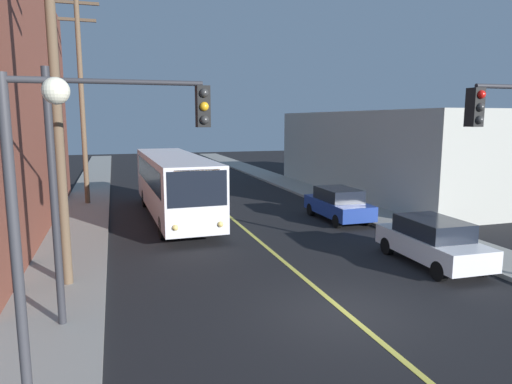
{
  "coord_description": "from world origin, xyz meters",
  "views": [
    {
      "loc": [
        -5.57,
        -10.11,
        4.98
      ],
      "look_at": [
        0.0,
        7.89,
        2.0
      ],
      "focal_mm": 32.11,
      "sensor_mm": 36.0,
      "label": 1
    }
  ],
  "objects_px": {
    "city_bus": "(174,183)",
    "traffic_signal_left_corner": "(121,149)",
    "street_lamp_left": "(29,204)",
    "parked_car_white": "(432,241)",
    "parked_car_blue": "(338,204)",
    "utility_pole_near": "(55,79)",
    "utility_pole_mid": "(81,91)"
  },
  "relations": [
    {
      "from": "street_lamp_left",
      "to": "parked_car_white",
      "type": "bearing_deg",
      "value": 25.22
    },
    {
      "from": "city_bus",
      "to": "street_lamp_left",
      "type": "xyz_separation_m",
      "value": [
        -4.06,
        -15.87,
        1.92
      ]
    },
    {
      "from": "parked_car_blue",
      "to": "city_bus",
      "type": "bearing_deg",
      "value": 158.44
    },
    {
      "from": "street_lamp_left",
      "to": "parked_car_blue",
      "type": "bearing_deg",
      "value": 47.36
    },
    {
      "from": "traffic_signal_left_corner",
      "to": "street_lamp_left",
      "type": "height_order",
      "value": "traffic_signal_left_corner"
    },
    {
      "from": "street_lamp_left",
      "to": "city_bus",
      "type": "bearing_deg",
      "value": 75.66
    },
    {
      "from": "parked_car_white",
      "to": "traffic_signal_left_corner",
      "type": "bearing_deg",
      "value": -171.13
    },
    {
      "from": "traffic_signal_left_corner",
      "to": "parked_car_blue",
      "type": "bearing_deg",
      "value": 40.72
    },
    {
      "from": "city_bus",
      "to": "street_lamp_left",
      "type": "bearing_deg",
      "value": -104.34
    },
    {
      "from": "parked_car_white",
      "to": "traffic_signal_left_corner",
      "type": "xyz_separation_m",
      "value": [
        -10.19,
        -1.59,
        3.46
      ]
    },
    {
      "from": "utility_pole_mid",
      "to": "traffic_signal_left_corner",
      "type": "relative_size",
      "value": 1.97
    },
    {
      "from": "parked_car_blue",
      "to": "traffic_signal_left_corner",
      "type": "height_order",
      "value": "traffic_signal_left_corner"
    },
    {
      "from": "utility_pole_near",
      "to": "city_bus",
      "type": "bearing_deg",
      "value": 64.71
    },
    {
      "from": "city_bus",
      "to": "traffic_signal_left_corner",
      "type": "bearing_deg",
      "value": -102.42
    },
    {
      "from": "parked_car_blue",
      "to": "utility_pole_mid",
      "type": "relative_size",
      "value": 0.37
    },
    {
      "from": "parked_car_blue",
      "to": "parked_car_white",
      "type": "bearing_deg",
      "value": -91.5
    },
    {
      "from": "city_bus",
      "to": "parked_car_white",
      "type": "bearing_deg",
      "value": -54.05
    },
    {
      "from": "traffic_signal_left_corner",
      "to": "city_bus",
      "type": "bearing_deg",
      "value": 77.58
    },
    {
      "from": "parked_car_blue",
      "to": "utility_pole_near",
      "type": "bearing_deg",
      "value": -153.36
    },
    {
      "from": "city_bus",
      "to": "traffic_signal_left_corner",
      "type": "height_order",
      "value": "traffic_signal_left_corner"
    },
    {
      "from": "parked_car_blue",
      "to": "utility_pole_near",
      "type": "xyz_separation_m",
      "value": [
        -12.04,
        -6.04,
        5.26
      ]
    },
    {
      "from": "city_bus",
      "to": "parked_car_blue",
      "type": "distance_m",
      "value": 8.38
    },
    {
      "from": "utility_pole_near",
      "to": "parked_car_white",
      "type": "bearing_deg",
      "value": -6.31
    },
    {
      "from": "utility_pole_mid",
      "to": "street_lamp_left",
      "type": "bearing_deg",
      "value": -88.96
    },
    {
      "from": "utility_pole_mid",
      "to": "utility_pole_near",
      "type": "bearing_deg",
      "value": -89.44
    },
    {
      "from": "utility_pole_near",
      "to": "utility_pole_mid",
      "type": "bearing_deg",
      "value": 90.56
    },
    {
      "from": "city_bus",
      "to": "traffic_signal_left_corner",
      "type": "xyz_separation_m",
      "value": [
        -2.64,
        -11.99,
        2.49
      ]
    },
    {
      "from": "parked_car_white",
      "to": "traffic_signal_left_corner",
      "type": "relative_size",
      "value": 0.74
    },
    {
      "from": "utility_pole_near",
      "to": "utility_pole_mid",
      "type": "relative_size",
      "value": 0.92
    },
    {
      "from": "parked_car_white",
      "to": "utility_pole_mid",
      "type": "xyz_separation_m",
      "value": [
        -11.98,
        15.32,
        5.73
      ]
    },
    {
      "from": "utility_pole_mid",
      "to": "traffic_signal_left_corner",
      "type": "distance_m",
      "value": 17.16
    },
    {
      "from": "utility_pole_mid",
      "to": "parked_car_white",
      "type": "bearing_deg",
      "value": -51.97
    }
  ]
}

